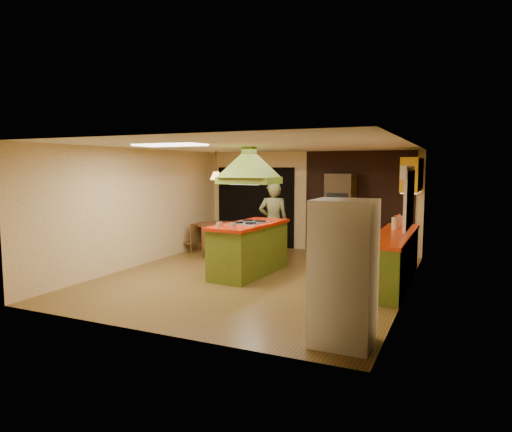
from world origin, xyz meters
The scene contains 21 objects.
ground centered at (0.00, 0.00, 0.00)m, with size 6.50×6.50×0.00m, color brown.
room_walls centered at (0.00, 0.00, 1.25)m, with size 5.50×6.50×6.50m.
ceiling_plane centered at (0.00, 0.00, 2.50)m, with size 6.50×6.50×0.00m, color silver.
brick_panel centered at (1.25, 3.23, 1.25)m, with size 2.64×0.03×2.50m, color #381E14.
nook_opening centered at (-1.50, 3.23, 1.05)m, with size 2.20×0.03×2.10m, color black.
right_counter centered at (2.45, 0.60, 0.46)m, with size 0.62×3.05×0.92m.
upper_cabinets centered at (2.57, 2.20, 1.95)m, with size 0.34×1.40×0.70m, color yellow.
window_right centered at (2.70, 0.40, 1.77)m, with size 0.12×1.35×1.06m.
fluor_panel centered at (-1.10, -1.20, 2.48)m, with size 1.20×0.60×0.03m, color white.
kitchen_island centered at (-0.24, 0.18, 0.52)m, with size 0.95×2.10×1.03m.
range_hood centered at (-0.24, 0.18, 2.25)m, with size 1.09×0.79×0.80m.
man centered at (-0.29, 1.56, 0.89)m, with size 0.65×0.43×1.78m, color brown.
refrigerator centered at (2.30, -2.60, 0.87)m, with size 0.71×0.67×1.73m, color white.
wall_oven centered at (0.88, 2.95, 0.98)m, with size 0.66×0.62×1.95m.
dining_table centered at (-1.95, 1.92, 0.51)m, with size 0.98×0.98×0.73m.
chair_left centered at (-2.65, 1.82, 0.36)m, with size 0.39×0.39×0.72m, color brown, non-canonical shape.
chair_near centered at (-1.70, 1.27, 0.33)m, with size 0.36×0.36×0.66m, color brown, non-canonical shape.
pendant_lamp centered at (-1.95, 1.92, 1.90)m, with size 0.30×0.30×0.20m, color #FF9E3F.
canister_large centered at (2.40, 1.16, 1.04)m, with size 0.16×0.16×0.23m, color #FFEFCD.
canister_medium centered at (2.40, 1.67, 1.02)m, with size 0.15×0.15×0.21m, color beige.
canister_small centered at (2.40, 1.21, 1.01)m, with size 0.13×0.13×0.18m, color beige.
Camera 1 is at (3.54, -7.83, 2.10)m, focal length 32.00 mm.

